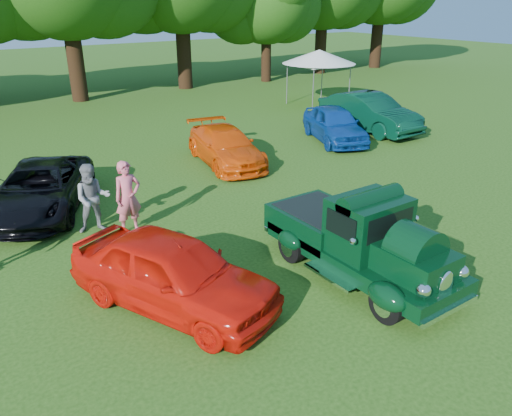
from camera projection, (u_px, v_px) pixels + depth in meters
ground at (313, 277)px, 11.06m from camera, size 120.00×120.00×0.00m
hero_pickup at (359, 241)px, 10.90m from camera, size 2.25×4.83×1.89m
red_convertible at (173, 272)px, 9.77m from camera, size 3.41×4.77×1.51m
back_car_black at (40, 188)px, 14.25m from camera, size 4.31×5.42×1.37m
back_car_orange at (225, 146)px, 18.36m from camera, size 2.65×4.81×1.32m
back_car_blue at (335, 124)px, 21.19m from camera, size 3.28×4.69×1.48m
back_car_green at (369, 113)px, 22.79m from camera, size 1.86×5.18×1.70m
spectator_pink at (128, 197)px, 12.85m from camera, size 0.72×0.48×1.94m
spectator_grey at (93, 198)px, 12.90m from camera, size 1.05×0.92×1.85m
canopy_tent at (319, 57)px, 27.52m from camera, size 4.37×4.37×3.05m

